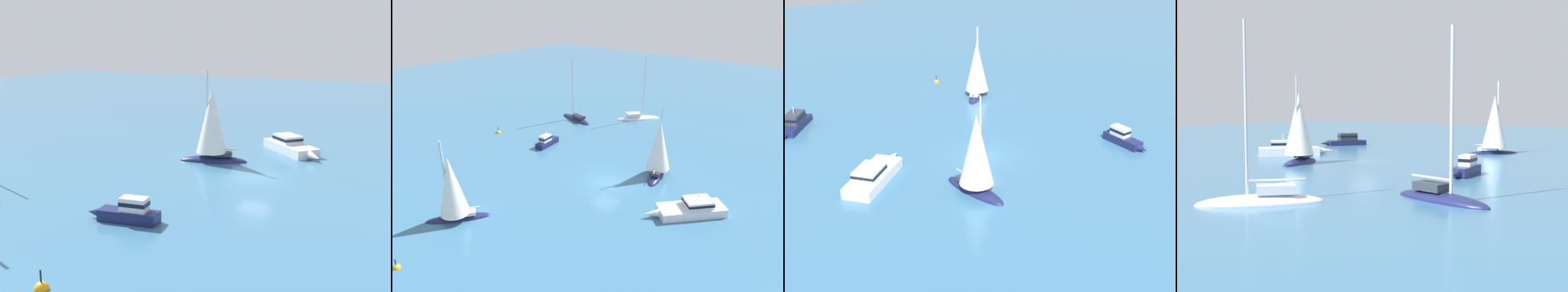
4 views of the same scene
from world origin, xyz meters
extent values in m
plane|color=teal|center=(0.00, 0.00, 0.00)|extent=(160.00, 160.00, 0.00)
cube|color=white|center=(0.02, -9.73, 0.40)|extent=(6.07, 5.81, 0.81)
cone|color=white|center=(-2.79, -7.18, 0.40)|extent=(1.68, 1.63, 0.81)
cube|color=silver|center=(0.45, -10.12, 1.16)|extent=(3.02, 2.98, 0.71)
cube|color=black|center=(0.45, -10.12, 1.19)|extent=(3.08, 3.03, 0.24)
cylinder|color=silver|center=(0.45, -10.12, 1.84)|extent=(0.08, 0.08, 0.66)
ellipsoid|color=#191E4C|center=(4.94, -3.37, 0.00)|extent=(5.96, 3.18, 1.03)
cube|color=#2D333D|center=(4.28, -3.58, 0.70)|extent=(1.97, 1.52, 0.38)
cylinder|color=silver|center=(5.49, -3.20, 4.15)|extent=(0.12, 0.12, 7.26)
cylinder|color=silver|center=(4.25, -3.59, 1.14)|extent=(2.51, 0.88, 0.10)
cone|color=white|center=(5.11, -3.32, 3.54)|extent=(3.27, 3.27, 5.45)
cube|color=#191E4C|center=(3.41, 12.23, 0.36)|extent=(3.79, 1.63, 0.71)
cone|color=#191E4C|center=(5.64, 12.53, 0.36)|extent=(1.00, 0.83, 0.71)
cube|color=silver|center=(3.05, 12.18, 1.13)|extent=(1.71, 1.12, 0.83)
cube|color=black|center=(3.05, 12.18, 1.17)|extent=(1.76, 1.17, 0.24)
cube|color=#191E4C|center=(-13.69, -13.39, 0.31)|extent=(4.84, 3.87, 0.62)
cube|color=#2D333D|center=(-13.80, -13.32, 1.06)|extent=(2.58, 2.29, 0.89)
cube|color=black|center=(-13.80, -13.32, 1.11)|extent=(2.63, 2.34, 0.24)
cylinder|color=silver|center=(-13.80, -13.32, 1.85)|extent=(0.08, 0.08, 0.68)
ellipsoid|color=#191E4C|center=(-13.97, 6.31, 0.00)|extent=(5.28, 4.53, 0.70)
cube|color=silver|center=(-13.43, 5.88, 0.53)|extent=(1.90, 1.76, 0.35)
cylinder|color=silver|center=(-14.42, 6.66, 3.98)|extent=(0.19, 0.19, 7.26)
cylinder|color=silver|center=(-13.41, 5.87, 0.96)|extent=(2.11, 1.70, 0.15)
cone|color=white|center=(-14.11, 6.41, 3.38)|extent=(3.60, 3.60, 5.45)
cylinder|color=#19994C|center=(-13.86, 6.04, 0.82)|extent=(0.32, 0.32, 0.94)
sphere|color=#D46661|center=(-13.86, 6.04, 1.42)|extent=(0.24, 0.24, 0.24)
sphere|color=orange|center=(-20.61, 4.21, 0.00)|extent=(0.58, 0.58, 0.58)
cylinder|color=black|center=(-20.61, 4.21, 0.52)|extent=(0.08, 0.08, 0.47)
camera|label=1|loc=(-13.36, 37.54, 11.22)|focal=49.51mm
camera|label=2|loc=(-28.87, -20.88, 19.20)|focal=34.39mm
camera|label=3|loc=(35.47, -18.56, 19.82)|focal=47.92mm
camera|label=4|loc=(40.92, 31.70, 5.56)|focal=51.90mm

